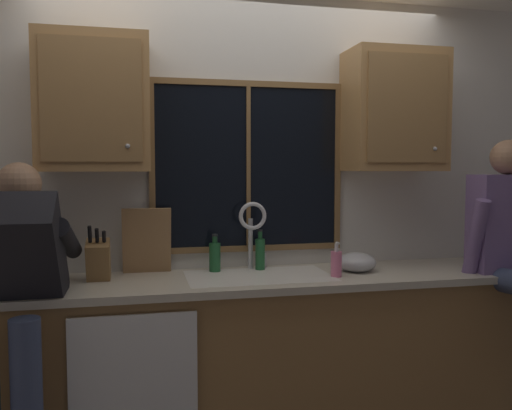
{
  "coord_description": "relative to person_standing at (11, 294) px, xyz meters",
  "views": [
    {
      "loc": [
        -0.62,
        -3.12,
        1.52
      ],
      "look_at": [
        0.0,
        -0.3,
        1.32
      ],
      "focal_mm": 37.01,
      "sensor_mm": 36.0,
      "label": 1
    }
  ],
  "objects": [
    {
      "name": "knife_block",
      "position": [
        0.35,
        0.37,
        0.07
      ],
      "size": [
        0.12,
        0.18,
        0.32
      ],
      "color": "olive",
      "rests_on": "countertop"
    },
    {
      "name": "window_glass",
      "position": [
        1.21,
        0.6,
        0.57
      ],
      "size": [
        1.1,
        0.02,
        0.95
      ],
      "primitive_type": "cube",
      "color": "black"
    },
    {
      "name": "faucet",
      "position": [
        1.22,
        0.49,
        0.22
      ],
      "size": [
        0.18,
        0.09,
        0.4
      ],
      "color": "silver",
      "rests_on": "countertop"
    },
    {
      "name": "window_mullion_center",
      "position": [
        1.21,
        0.59,
        0.57
      ],
      "size": [
        0.02,
        0.02,
        0.95
      ],
      "primitive_type": "cube",
      "color": "brown"
    },
    {
      "name": "lower_cabinet_run",
      "position": [
        1.19,
        0.32,
        -0.52
      ],
      "size": [
        3.43,
        0.58,
        0.88
      ],
      "primitive_type": "cube",
      "color": "olive",
      "rests_on": "floor"
    },
    {
      "name": "window_frame_bottom",
      "position": [
        1.21,
        0.59,
        0.08
      ],
      "size": [
        1.17,
        0.02,
        0.04
      ],
      "primitive_type": "cube",
      "color": "brown"
    },
    {
      "name": "bottle_green_glass",
      "position": [
        1.26,
        0.48,
        0.06
      ],
      "size": [
        0.06,
        0.06,
        0.24
      ],
      "color": "#1E592D",
      "rests_on": "countertop"
    },
    {
      "name": "upper_cabinet_right",
      "position": [
        2.08,
        0.44,
        0.9
      ],
      "size": [
        0.57,
        0.36,
        0.72
      ],
      "color": "#A87A47"
    },
    {
      "name": "person_standing",
      "position": [
        0.0,
        0.0,
        0.0
      ],
      "size": [
        0.53,
        0.7,
        1.55
      ],
      "color": "#384260",
      "rests_on": "floor"
    },
    {
      "name": "cutting_board",
      "position": [
        0.61,
        0.52,
        0.15
      ],
      "size": [
        0.27,
        0.1,
        0.38
      ],
      "primitive_type": "cube",
      "rotation": [
        0.21,
        0.0,
        0.0
      ],
      "color": "#997047",
      "rests_on": "countertop"
    },
    {
      "name": "sink",
      "position": [
        1.21,
        0.31,
        -0.13
      ],
      "size": [
        0.8,
        0.46,
        0.21
      ],
      "color": "white",
      "rests_on": "lower_cabinet_run"
    },
    {
      "name": "bottle_tall_clear",
      "position": [
        0.99,
        0.48,
        0.05
      ],
      "size": [
        0.07,
        0.07,
        0.22
      ],
      "color": "#1E592D",
      "rests_on": "countertop"
    },
    {
      "name": "window_frame_left",
      "position": [
        0.64,
        0.59,
        0.57
      ],
      "size": [
        0.03,
        0.02,
        0.95
      ],
      "primitive_type": "cube",
      "color": "brown"
    },
    {
      "name": "soap_dispenser",
      "position": [
        1.62,
        0.2,
        0.04
      ],
      "size": [
        0.06,
        0.07,
        0.2
      ],
      "color": "pink",
      "rests_on": "countertop"
    },
    {
      "name": "countertop",
      "position": [
        1.19,
        0.3,
        -0.06
      ],
      "size": [
        3.49,
        0.62,
        0.04
      ],
      "primitive_type": "cube",
      "color": "beige",
      "rests_on": "lower_cabinet_run"
    },
    {
      "name": "mixing_bowl",
      "position": [
        1.8,
        0.32,
        0.01
      ],
      "size": [
        0.22,
        0.22,
        0.11
      ],
      "primitive_type": "ellipsoid",
      "color": "#B7B7BC",
      "rests_on": "countertop"
    },
    {
      "name": "dishwasher_front",
      "position": [
        0.53,
        -0.0,
        -0.5
      ],
      "size": [
        0.6,
        0.02,
        0.74
      ],
      "primitive_type": "cube",
      "color": "white"
    },
    {
      "name": "window_frame_right",
      "position": [
        1.78,
        0.59,
        0.57
      ],
      "size": [
        0.03,
        0.02,
        0.95
      ],
      "primitive_type": "cube",
      "color": "brown"
    },
    {
      "name": "back_wall",
      "position": [
        1.19,
        0.67,
        0.32
      ],
      "size": [
        5.83,
        0.12,
        2.55
      ],
      "primitive_type": "cube",
      "color": "silver",
      "rests_on": "floor"
    },
    {
      "name": "window_frame_top",
      "position": [
        1.21,
        0.59,
        1.06
      ],
      "size": [
        1.17,
        0.02,
        0.04
      ],
      "primitive_type": "cube",
      "color": "brown"
    },
    {
      "name": "upper_cabinet_left",
      "position": [
        0.34,
        0.44,
        0.9
      ],
      "size": [
        0.57,
        0.36,
        0.72
      ],
      "color": "#A87A47"
    }
  ]
}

